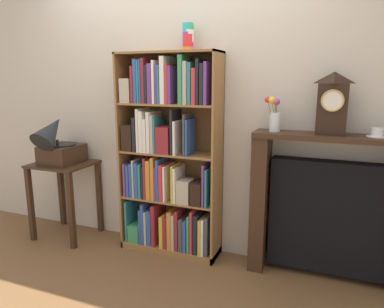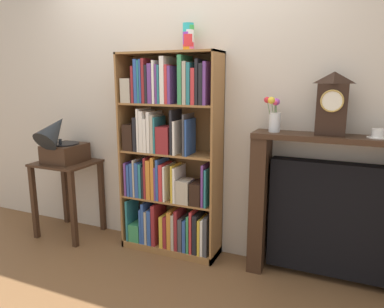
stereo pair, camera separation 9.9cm
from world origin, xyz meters
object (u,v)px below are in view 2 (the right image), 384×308
(side_table_left, at_px, (67,181))
(flower_vase, at_px, (274,116))
(bookshelf, at_px, (168,164))
(fireplace_mantel, at_px, (331,212))
(teacup_with_saucer, at_px, (378,134))
(mantel_clock, at_px, (332,104))
(cup_stack, at_px, (188,37))
(gramophone, at_px, (60,143))

(side_table_left, xyz_separation_m, flower_vase, (1.94, 0.11, 0.71))
(bookshelf, relative_size, fireplace_mantel, 1.47)
(teacup_with_saucer, bearing_deg, mantel_clock, -179.55)
(fireplace_mantel, relative_size, mantel_clock, 2.69)
(bookshelf, bearing_deg, teacup_with_saucer, 0.64)
(side_table_left, xyz_separation_m, fireplace_mantel, (2.39, 0.13, 0.01))
(cup_stack, distance_m, flower_vase, 0.92)
(bookshelf, height_order, teacup_with_saucer, bookshelf)
(side_table_left, distance_m, fireplace_mantel, 2.39)
(mantel_clock, distance_m, teacup_with_saucer, 0.36)
(fireplace_mantel, distance_m, flower_vase, 0.83)
(cup_stack, xyz_separation_m, gramophone, (-1.23, -0.19, -0.91))
(cup_stack, distance_m, mantel_clock, 1.21)
(fireplace_mantel, bearing_deg, gramophone, -175.60)
(mantel_clock, xyz_separation_m, teacup_with_saucer, (0.30, 0.00, -0.19))
(bookshelf, height_order, mantel_clock, bookshelf)
(gramophone, height_order, teacup_with_saucer, gramophone)
(gramophone, height_order, fireplace_mantel, gramophone)
(cup_stack, distance_m, side_table_left, 1.79)
(bookshelf, bearing_deg, gramophone, -172.25)
(bookshelf, height_order, side_table_left, bookshelf)
(gramophone, height_order, flower_vase, flower_vase)
(flower_vase, bearing_deg, cup_stack, 177.50)
(bookshelf, bearing_deg, side_table_left, -175.13)
(cup_stack, relative_size, flower_vase, 0.82)
(side_table_left, xyz_separation_m, gramophone, (-0.00, -0.05, 0.39))
(bookshelf, distance_m, teacup_with_saucer, 1.62)
(bookshelf, xyz_separation_m, flower_vase, (0.89, 0.02, 0.45))
(flower_vase, bearing_deg, side_table_left, -176.87)
(bookshelf, bearing_deg, mantel_clock, 0.68)
(side_table_left, relative_size, flower_vase, 2.80)
(bookshelf, xyz_separation_m, mantel_clock, (1.28, 0.02, 0.55))
(bookshelf, height_order, fireplace_mantel, bookshelf)
(side_table_left, height_order, mantel_clock, mantel_clock)
(side_table_left, height_order, gramophone, gramophone)
(fireplace_mantel, height_order, flower_vase, flower_vase)
(cup_stack, relative_size, teacup_with_saucer, 1.61)
(bookshelf, relative_size, side_table_left, 2.35)
(gramophone, bearing_deg, flower_vase, 4.70)
(cup_stack, xyz_separation_m, flower_vase, (0.71, -0.03, -0.59))
(flower_vase, height_order, teacup_with_saucer, flower_vase)
(bookshelf, relative_size, gramophone, 3.41)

